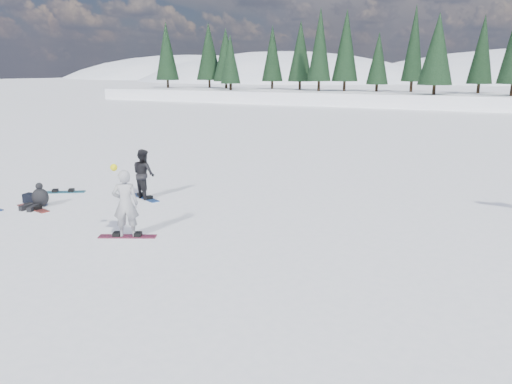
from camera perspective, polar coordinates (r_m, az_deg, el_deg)
ground at (r=14.38m, az=-16.51°, el=-4.05°), size 420.00×420.00×0.00m
alpine_backdrop at (r=201.02m, az=20.70°, el=7.72°), size 412.50×227.00×53.20m
snowboarder_woman at (r=13.31m, az=-14.71°, el=-1.28°), size 0.79×0.72×1.95m
snowboarder_man at (r=17.28m, az=-12.71°, el=2.04°), size 1.00×0.89×1.69m
seated_rider at (r=17.33m, az=-23.55°, el=-0.61°), size 0.64×0.97×0.78m
gear_bag at (r=18.04m, az=-24.33°, el=-0.64°), size 0.47×0.33×0.30m
snowboard_woman at (r=13.56m, az=-14.47°, el=-4.94°), size 1.47×0.91×0.03m
snowboard_man at (r=17.47m, az=-12.57°, el=-0.63°), size 1.49×0.85×0.03m
snowboard_loose_c at (r=19.10m, az=-21.15°, el=-0.01°), size 1.42×1.04×0.03m
snowboard_loose_b at (r=17.27m, az=-24.13°, el=-1.69°), size 1.53×0.56×0.03m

